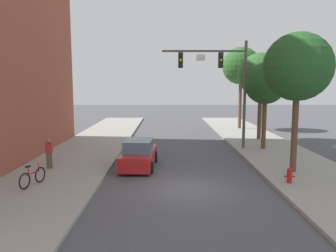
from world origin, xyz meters
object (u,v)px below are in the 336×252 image
(pedestrian_sidewalk_left_walker, at_px, (49,152))
(bicycle_leaning, at_px, (33,177))
(traffic_signal_mast, at_px, (222,75))
(street_tree_third, at_px, (261,75))
(street_tree_second, at_px, (265,84))
(street_tree_nearest, at_px, (298,67))
(street_tree_farthest, at_px, (241,66))
(car_lead_red, at_px, (139,155))
(fire_hydrant, at_px, (289,175))

(pedestrian_sidewalk_left_walker, relative_size, bicycle_leaning, 0.95)
(traffic_signal_mast, distance_m, street_tree_third, 5.49)
(bicycle_leaning, xyz_separation_m, street_tree_second, (12.91, 8.56, 4.16))
(street_tree_second, xyz_separation_m, street_tree_third, (0.81, 4.01, 0.69))
(street_tree_nearest, distance_m, street_tree_farthest, 16.99)
(pedestrian_sidewalk_left_walker, distance_m, street_tree_farthest, 22.10)
(car_lead_red, bearing_deg, pedestrian_sidewalk_left_walker, -170.98)
(bicycle_leaning, xyz_separation_m, fire_hydrant, (11.71, 0.36, -0.03))
(car_lead_red, bearing_deg, street_tree_nearest, -10.01)
(street_tree_third, height_order, street_tree_farthest, street_tree_farthest)
(street_tree_third, bearing_deg, street_tree_nearest, -95.98)
(bicycle_leaning, height_order, street_tree_third, street_tree_third)
(bicycle_leaning, bearing_deg, street_tree_farthest, 54.85)
(street_tree_second, relative_size, street_tree_third, 0.85)
(street_tree_third, xyz_separation_m, street_tree_farthest, (-0.11, 6.77, 1.11))
(street_tree_nearest, bearing_deg, street_tree_farthest, 86.77)
(traffic_signal_mast, bearing_deg, street_tree_third, 45.62)
(car_lead_red, distance_m, street_tree_farthest, 18.90)
(street_tree_third, bearing_deg, traffic_signal_mast, -134.38)
(pedestrian_sidewalk_left_walker, relative_size, fire_hydrant, 2.28)
(fire_hydrant, xyz_separation_m, street_tree_third, (2.01, 12.22, 4.88))
(fire_hydrant, relative_size, street_tree_second, 0.12)
(traffic_signal_mast, bearing_deg, bicycle_leaning, -138.81)
(traffic_signal_mast, distance_m, street_tree_nearest, 6.84)
(pedestrian_sidewalk_left_walker, bearing_deg, traffic_signal_mast, 28.55)
(fire_hydrant, relative_size, street_tree_third, 0.10)
(pedestrian_sidewalk_left_walker, bearing_deg, street_tree_nearest, -3.02)
(pedestrian_sidewalk_left_walker, relative_size, street_tree_third, 0.23)
(car_lead_red, xyz_separation_m, fire_hydrant, (7.25, -3.50, -0.22))
(traffic_signal_mast, distance_m, pedestrian_sidewalk_left_walker, 12.39)
(traffic_signal_mast, relative_size, street_tree_third, 1.06)
(street_tree_third, distance_m, street_tree_farthest, 6.86)
(street_tree_nearest, height_order, street_tree_farthest, street_tree_farthest)
(traffic_signal_mast, height_order, street_tree_nearest, traffic_signal_mast)
(street_tree_nearest, relative_size, street_tree_second, 1.18)
(pedestrian_sidewalk_left_walker, height_order, bicycle_leaning, pedestrian_sidewalk_left_walker)
(street_tree_nearest, bearing_deg, traffic_signal_mast, 113.92)
(car_lead_red, height_order, street_tree_second, street_tree_second)
(pedestrian_sidewalk_left_walker, height_order, street_tree_farthest, street_tree_farthest)
(car_lead_red, xyz_separation_m, bicycle_leaning, (-4.46, -3.85, -0.18))
(car_lead_red, xyz_separation_m, street_tree_second, (8.45, 4.71, 3.97))
(traffic_signal_mast, height_order, street_tree_third, traffic_signal_mast)
(pedestrian_sidewalk_left_walker, bearing_deg, bicycle_leaning, -83.87)
(street_tree_second, bearing_deg, pedestrian_sidewalk_left_walker, -157.56)
(street_tree_second, bearing_deg, fire_hydrant, -98.32)
(traffic_signal_mast, relative_size, street_tree_second, 1.24)
(car_lead_red, bearing_deg, street_tree_second, 29.13)
(car_lead_red, height_order, pedestrian_sidewalk_left_walker, pedestrian_sidewalk_left_walker)
(street_tree_farthest, bearing_deg, traffic_signal_mast, -109.22)
(street_tree_third, bearing_deg, bicycle_leaning, -137.51)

